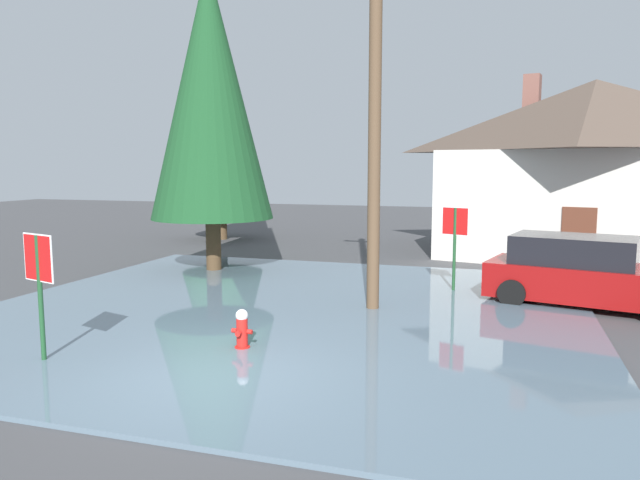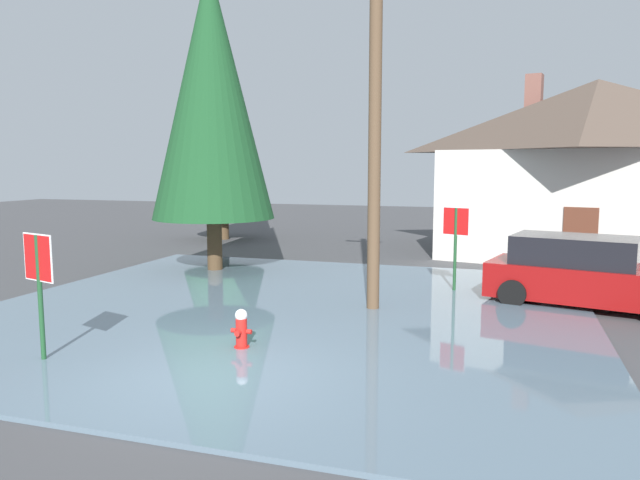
{
  "view_description": "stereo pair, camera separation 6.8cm",
  "coord_description": "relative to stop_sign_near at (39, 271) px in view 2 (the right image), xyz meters",
  "views": [
    {
      "loc": [
        4.07,
        -7.83,
        3.26
      ],
      "look_at": [
        0.43,
        3.94,
        1.72
      ],
      "focal_mm": 33.35,
      "sensor_mm": 36.0,
      "label": 1
    },
    {
      "loc": [
        4.14,
        -7.81,
        3.26
      ],
      "look_at": [
        0.43,
        3.94,
        1.72
      ],
      "focal_mm": 33.35,
      "sensor_mm": 36.0,
      "label": 2
    }
  ],
  "objects": [
    {
      "name": "stop_sign_far",
      "position": [
        6.03,
        7.68,
        0.03
      ],
      "size": [
        0.69,
        0.26,
        2.22
      ],
      "color": "#1E4C28",
      "rests_on": "ground"
    },
    {
      "name": "parked_car",
      "position": [
        9.05,
        7.09,
        -0.77
      ],
      "size": [
        4.78,
        2.89,
        1.64
      ],
      "color": "maroon",
      "rests_on": "ground"
    },
    {
      "name": "stop_sign_near",
      "position": [
        0.0,
        0.0,
        0.0
      ],
      "size": [
        0.76,
        0.25,
        2.17
      ],
      "color": "#1E4C28",
      "rests_on": "ground"
    },
    {
      "name": "utility_pole",
      "position": [
        4.45,
        5.15,
        3.22
      ],
      "size": [
        1.6,
        0.28,
        9.18
      ],
      "color": "brown",
      "rests_on": "ground"
    },
    {
      "name": "ground_plane",
      "position": [
        3.12,
        0.08,
        -1.6
      ],
      "size": [
        80.0,
        80.0,
        0.1
      ],
      "primitive_type": "cube",
      "color": "#424244"
    },
    {
      "name": "pine_tree_tall_left",
      "position": [
        -4.81,
        16.17,
        3.7
      ],
      "size": [
        3.57,
        3.57,
        8.93
      ],
      "color": "#4C3823",
      "rests_on": "ground"
    },
    {
      "name": "house",
      "position": [
        10.13,
        15.41,
        1.7
      ],
      "size": [
        11.45,
        9.3,
        6.76
      ],
      "color": "beige",
      "rests_on": "ground"
    },
    {
      "name": "lane_stop_bar",
      "position": [
        3.2,
        -1.21,
        -1.55
      ],
      "size": [
        3.2,
        0.43,
        0.01
      ],
      "primitive_type": "cube",
      "rotation": [
        0.0,
        0.0,
        0.04
      ],
      "color": "silver",
      "rests_on": "ground"
    },
    {
      "name": "flood_puddle",
      "position": [
        2.51,
        4.52,
        -1.52
      ],
      "size": [
        13.28,
        13.02,
        0.07
      ],
      "primitive_type": "cube",
      "color": "slate",
      "rests_on": "ground"
    },
    {
      "name": "pine_tree_mid_left",
      "position": [
        -1.33,
        8.63,
        3.88
      ],
      "size": [
        3.69,
        3.69,
        9.24
      ],
      "color": "#4C3823",
      "rests_on": "ground"
    },
    {
      "name": "fire_hydrant",
      "position": [
        2.87,
        1.58,
        -1.18
      ],
      "size": [
        0.38,
        0.33,
        0.76
      ],
      "color": "red",
      "rests_on": "ground"
    }
  ]
}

